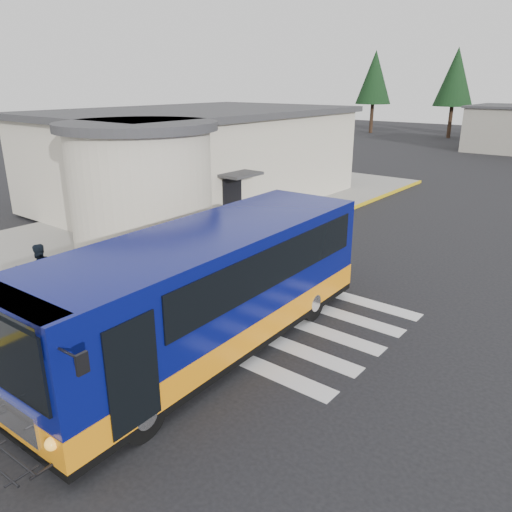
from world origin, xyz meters
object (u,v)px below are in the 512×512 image
Objects in this scene: transit_bus at (207,295)px; pedestrian_b at (40,272)px; pedestrian_a at (23,296)px; bollard at (92,286)px.

pedestrian_b is (-5.75, -1.13, -0.44)m from transit_bus.
pedestrian_a reaches higher than bollard.
bollard is at bearing -176.41° from transit_bus.
transit_bus is at bearing -48.80° from pedestrian_a.
pedestrian_a is 1.72m from pedestrian_b.
pedestrian_a is at bearing -155.14° from transit_bus.
pedestrian_a is (-4.49, -2.30, -0.47)m from transit_bus.
pedestrian_b is 1.50× the size of bollard.
pedestrian_a is 1.91m from bollard.
bollard is (-4.21, -0.43, -0.73)m from transit_bus.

